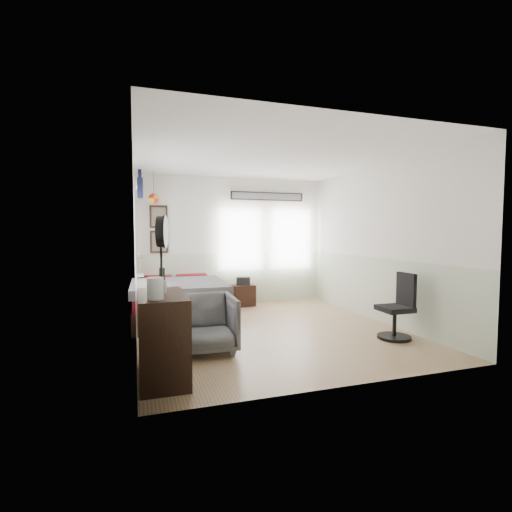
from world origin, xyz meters
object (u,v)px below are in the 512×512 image
object	(u,v)px
bed	(178,300)
task_chair	(398,312)
armchair	(204,324)
nightstand	(243,295)
dresser	(162,336)

from	to	relation	value
bed	task_chair	distance (m)	3.66
armchair	nightstand	bearing A→B (deg)	66.26
armchair	task_chair	bearing A→B (deg)	-3.90
dresser	armchair	size ratio (longest dim) A/B	1.24
bed	armchair	world-z (taller)	armchair
dresser	task_chair	world-z (taller)	task_chair
armchair	task_chair	world-z (taller)	task_chair
task_chair	dresser	bearing A→B (deg)	-170.22
bed	armchair	bearing A→B (deg)	-84.62
dresser	armchair	distance (m)	0.92
dresser	nightstand	bearing A→B (deg)	61.36
armchair	task_chair	distance (m)	2.79
bed	dresser	size ratio (longest dim) A/B	2.19
dresser	task_chair	xyz separation A→B (m)	(3.34, 0.44, -0.06)
dresser	armchair	bearing A→B (deg)	51.32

